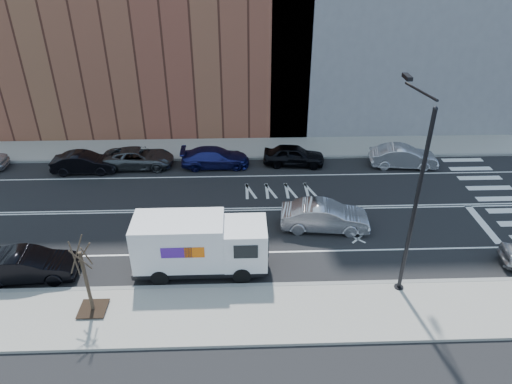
{
  "coord_description": "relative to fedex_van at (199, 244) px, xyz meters",
  "views": [
    {
      "loc": [
        -0.29,
        -23.53,
        14.79
      ],
      "look_at": [
        0.5,
        -0.33,
        1.4
      ],
      "focal_mm": 32.0,
      "sensor_mm": 36.0,
      "label": 1
    }
  ],
  "objects": [
    {
      "name": "street_tree",
      "position": [
        -4.57,
        -2.8,
        -0.11
      ],
      "size": [
        1.2,
        1.2,
        3.75
      ],
      "color": "black",
      "rests_on": "ground"
    },
    {
      "name": "sidewalk_far",
      "position": [
        2.43,
        14.4,
        -1.49
      ],
      "size": [
        44.0,
        3.6,
        0.15
      ],
      "primitive_type": "cube",
      "color": "gray",
      "rests_on": "ground"
    },
    {
      "name": "crosswalk",
      "position": [
        18.43,
        5.6,
        -1.56
      ],
      "size": [
        3.0,
        14.0,
        0.01
      ],
      "primitive_type": null,
      "color": "white",
      "rests_on": "ground"
    },
    {
      "name": "far_parked_f",
      "position": [
        13.63,
        11.05,
        -0.79
      ],
      "size": [
        4.79,
        2.05,
        1.54
      ],
      "primitive_type": "imported",
      "rotation": [
        0.0,
        0.0,
        1.48
      ],
      "color": "silver",
      "rests_on": "ground"
    },
    {
      "name": "streetlight",
      "position": [
        9.43,
        -1.31,
        3.52
      ],
      "size": [
        0.44,
        4.02,
        9.34
      ],
      "color": "black",
      "rests_on": "ground"
    },
    {
      "name": "fedex_van",
      "position": [
        0.0,
        0.0,
        0.0
      ],
      "size": [
        6.53,
        2.35,
        2.98
      ],
      "rotation": [
        0.0,
        0.0,
        0.0
      ],
      "color": "black",
      "rests_on": "ground"
    },
    {
      "name": "far_parked_e",
      "position": [
        5.87,
        11.59,
        -0.82
      ],
      "size": [
        4.52,
        2.21,
        1.48
      ],
      "primitive_type": "imported",
      "rotation": [
        0.0,
        0.0,
        1.46
      ],
      "color": "black",
      "rests_on": "ground"
    },
    {
      "name": "far_parked_d",
      "position": [
        0.23,
        11.52,
        -0.86
      ],
      "size": [
        4.86,
        2.03,
        1.4
      ],
      "primitive_type": "imported",
      "rotation": [
        0.0,
        0.0,
        1.59
      ],
      "color": "navy",
      "rests_on": "ground"
    },
    {
      "name": "road_markings",
      "position": [
        2.43,
        5.6,
        -1.56
      ],
      "size": [
        40.0,
        8.6,
        0.01
      ],
      "primitive_type": null,
      "color": "white",
      "rests_on": "ground"
    },
    {
      "name": "curb_near",
      "position": [
        2.43,
        -1.4,
        -1.48
      ],
      "size": [
        44.0,
        0.25,
        0.17
      ],
      "primitive_type": "cube",
      "color": "gray",
      "rests_on": "ground"
    },
    {
      "name": "far_parked_c",
      "position": [
        -5.25,
        11.65,
        -0.87
      ],
      "size": [
        5.0,
        2.33,
        1.39
      ],
      "primitive_type": "imported",
      "rotation": [
        0.0,
        0.0,
        1.58
      ],
      "color": "#45484C",
      "rests_on": "ground"
    },
    {
      "name": "driving_sedan",
      "position": [
        6.74,
        3.42,
        -0.75
      ],
      "size": [
        5.07,
        2.21,
        1.62
      ],
      "primitive_type": "imported",
      "rotation": [
        0.0,
        0.0,
        1.47
      ],
      "color": "#B3B3B8",
      "rests_on": "ground"
    },
    {
      "name": "curb_far",
      "position": [
        2.43,
        12.6,
        -1.48
      ],
      "size": [
        44.0,
        0.25,
        0.17
      ],
      "primitive_type": "cube",
      "color": "gray",
      "rests_on": "ground"
    },
    {
      "name": "ground",
      "position": [
        2.43,
        5.6,
        -1.56
      ],
      "size": [
        120.0,
        120.0,
        0.0
      ],
      "primitive_type": "plane",
      "color": "black",
      "rests_on": "ground"
    },
    {
      "name": "sidewalk_near",
      "position": [
        2.43,
        -3.2,
        -1.49
      ],
      "size": [
        44.0,
        3.6,
        0.15
      ],
      "primitive_type": "cube",
      "color": "gray",
      "rests_on": "ground"
    },
    {
      "name": "far_parked_b",
      "position": [
        -8.86,
        10.95,
        -0.85
      ],
      "size": [
        4.37,
        1.59,
        1.43
      ],
      "primitive_type": "imported",
      "rotation": [
        0.0,
        0.0,
        1.59
      ],
      "color": "black",
      "rests_on": "ground"
    },
    {
      "name": "near_parked_rear_a",
      "position": [
        -8.26,
        -0.34,
        -0.8
      ],
      "size": [
        4.7,
        1.89,
        1.52
      ],
      "primitive_type": "imported",
      "rotation": [
        0.0,
        0.0,
        1.63
      ],
      "color": "black",
      "rests_on": "ground"
    }
  ]
}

